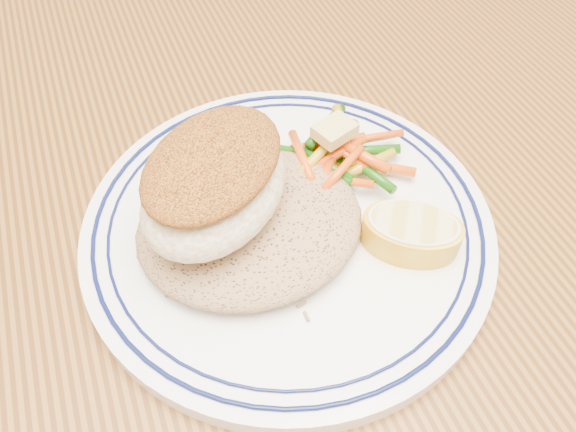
# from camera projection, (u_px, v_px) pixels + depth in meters

# --- Properties ---
(dining_table) EXTENTS (1.50, 0.90, 0.75)m
(dining_table) POSITION_uv_depth(u_px,v_px,m) (267.00, 309.00, 0.48)
(dining_table) COLOR #532F10
(dining_table) RESTS_ON ground
(plate) EXTENTS (0.29, 0.29, 0.02)m
(plate) POSITION_uv_depth(u_px,v_px,m) (288.00, 225.00, 0.40)
(plate) COLOR white
(plate) RESTS_ON dining_table
(rice_pilaf) EXTENTS (0.16, 0.14, 0.03)m
(rice_pilaf) POSITION_uv_depth(u_px,v_px,m) (250.00, 220.00, 0.38)
(rice_pilaf) COLOR #926E49
(rice_pilaf) RESTS_ON plate
(fish_fillet) EXTENTS (0.14, 0.14, 0.06)m
(fish_fillet) POSITION_uv_depth(u_px,v_px,m) (215.00, 182.00, 0.35)
(fish_fillet) COLOR #F7EDCC
(fish_fillet) RESTS_ON rice_pilaf
(vegetable_pile) EXTENTS (0.11, 0.10, 0.03)m
(vegetable_pile) POSITION_uv_depth(u_px,v_px,m) (337.00, 155.00, 0.42)
(vegetable_pile) COLOR #E24C0B
(vegetable_pile) RESTS_ON plate
(butter_pat) EXTENTS (0.03, 0.03, 0.01)m
(butter_pat) POSITION_uv_depth(u_px,v_px,m) (335.00, 130.00, 0.41)
(butter_pat) COLOR #D8C669
(butter_pat) RESTS_ON vegetable_pile
(lemon_wedge) EXTENTS (0.08, 0.08, 0.03)m
(lemon_wedge) POSITION_uv_depth(u_px,v_px,m) (411.00, 232.00, 0.37)
(lemon_wedge) COLOR yellow
(lemon_wedge) RESTS_ON plate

